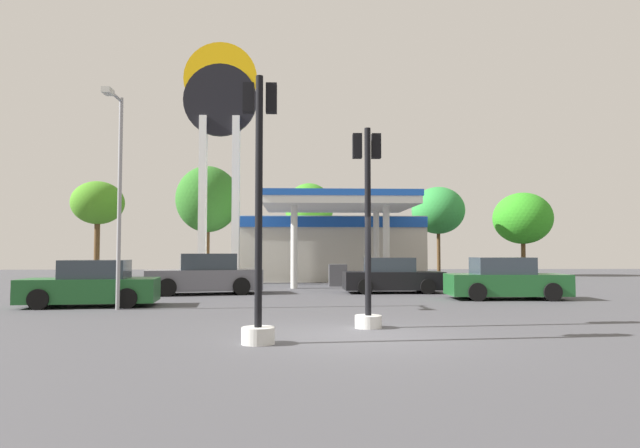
# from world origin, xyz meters

# --- Properties ---
(ground_plane) EXTENTS (90.00, 90.00, 0.00)m
(ground_plane) POSITION_xyz_m (0.00, 0.00, 0.00)
(ground_plane) COLOR #47474C
(ground_plane) RESTS_ON ground
(gas_station) EXTENTS (10.76, 12.91, 4.59)m
(gas_station) POSITION_xyz_m (0.79, 22.53, 2.14)
(gas_station) COLOR beige
(gas_station) RESTS_ON ground
(station_pole_sign) EXTENTS (4.06, 0.56, 13.39)m
(station_pole_sign) POSITION_xyz_m (-5.55, 19.20, 8.56)
(station_pole_sign) COLOR white
(station_pole_sign) RESTS_ON ground
(car_0) EXTENTS (4.93, 2.93, 1.65)m
(car_0) POSITION_xyz_m (-5.06, 11.60, 0.75)
(car_0) COLOR black
(car_0) RESTS_ON ground
(car_1) EXTENTS (4.25, 2.22, 1.46)m
(car_1) POSITION_xyz_m (-7.73, 6.43, 0.66)
(car_1) COLOR black
(car_1) RESTS_ON ground
(car_2) EXTENTS (4.32, 2.09, 1.52)m
(car_2) POSITION_xyz_m (6.34, 8.62, 0.69)
(car_2) COLOR black
(car_2) RESTS_ON ground
(car_3) EXTENTS (4.16, 1.93, 1.48)m
(car_3) POSITION_xyz_m (2.75, 11.95, 0.67)
(car_3) COLOR black
(car_3) RESTS_ON ground
(traffic_signal_0) EXTENTS (0.65, 0.66, 4.54)m
(traffic_signal_0) POSITION_xyz_m (0.35, 1.18, 1.95)
(traffic_signal_0) COLOR silver
(traffic_signal_0) RESTS_ON ground
(traffic_signal_1) EXTENTS (0.65, 0.67, 5.05)m
(traffic_signal_1) POSITION_xyz_m (-1.97, -0.93, 2.09)
(traffic_signal_1) COLOR silver
(traffic_signal_1) RESTS_ON ground
(tree_0) EXTENTS (3.64, 3.64, 6.72)m
(tree_0) POSITION_xyz_m (-15.34, 28.26, 5.16)
(tree_0) COLOR brown
(tree_0) RESTS_ON ground
(tree_1) EXTENTS (4.32, 4.32, 7.63)m
(tree_1) POSITION_xyz_m (-7.42, 26.91, 5.34)
(tree_1) COLOR brown
(tree_1) RESTS_ON ground
(tree_2) EXTENTS (3.23, 3.23, 6.37)m
(tree_2) POSITION_xyz_m (-0.47, 26.01, 4.62)
(tree_2) COLOR brown
(tree_2) RESTS_ON ground
(tree_3) EXTENTS (3.74, 3.74, 6.36)m
(tree_3) POSITION_xyz_m (8.75, 27.64, 4.68)
(tree_3) COLOR brown
(tree_3) RESTS_ON ground
(tree_4) EXTENTS (4.26, 4.26, 6.08)m
(tree_4) POSITION_xyz_m (15.21, 28.54, 4.19)
(tree_4) COLOR brown
(tree_4) RESTS_ON ground
(corner_streetlamp) EXTENTS (0.24, 1.48, 6.38)m
(corner_streetlamp) POSITION_xyz_m (-6.59, 5.22, 3.88)
(corner_streetlamp) COLOR gray
(corner_streetlamp) RESTS_ON ground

